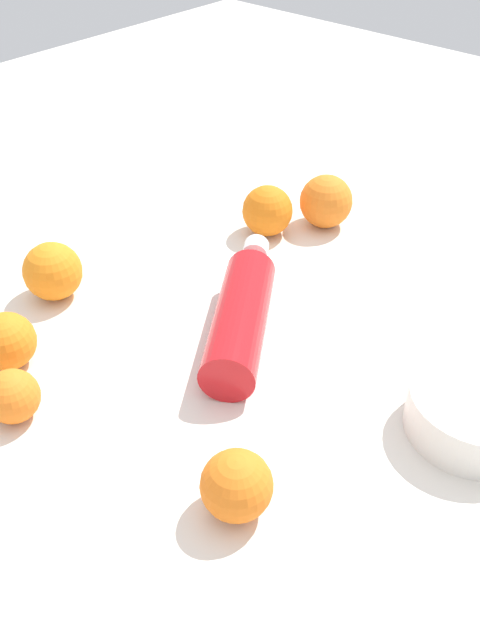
{
  "coord_description": "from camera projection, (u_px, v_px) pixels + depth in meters",
  "views": [
    {
      "loc": [
        -0.53,
        -0.4,
        0.56
      ],
      "look_at": [
        -0.04,
        0.05,
        0.03
      ],
      "focal_mm": 38.63,
      "sensor_mm": 36.0,
      "label": 1
    }
  ],
  "objects": [
    {
      "name": "orange_3",
      "position": [
        12.0,
        396.0,
        0.75
      ],
      "size": [
        0.06,
        0.06,
        0.06
      ],
      "primitive_type": "sphere",
      "color": "orange",
      "rests_on": "ground_plane"
    },
    {
      "name": "orange_0",
      "position": [
        53.0,
        271.0,
        0.92
      ],
      "size": [
        0.08,
        0.08,
        0.08
      ],
      "primitive_type": "sphere",
      "color": "orange",
      "rests_on": "ground_plane"
    },
    {
      "name": "water_bottle",
      "position": [
        242.0,
        309.0,
        0.86
      ],
      "size": [
        0.27,
        0.2,
        0.07
      ],
      "rotation": [
        0.0,
        0.0,
        0.59
      ],
      "color": "red",
      "rests_on": "ground_plane"
    },
    {
      "name": "ground_plane",
      "position": [
        287.0,
        341.0,
        0.87
      ],
      "size": [
        2.4,
        2.4,
        0.0
      ],
      "primitive_type": "plane",
      "color": "silver"
    },
    {
      "name": "orange_4",
      "position": [
        267.0,
        211.0,
        1.05
      ],
      "size": [
        0.08,
        0.08,
        0.08
      ],
      "primitive_type": "sphere",
      "color": "orange",
      "rests_on": "ground_plane"
    },
    {
      "name": "orange_1",
      "position": [
        237.0,
        485.0,
        0.65
      ],
      "size": [
        0.07,
        0.07,
        0.07
      ],
      "primitive_type": "sphere",
      "color": "orange",
      "rests_on": "ground_plane"
    },
    {
      "name": "orange_2",
      "position": [
        326.0,
        201.0,
        1.07
      ],
      "size": [
        0.08,
        0.08,
        0.08
      ],
      "primitive_type": "sphere",
      "color": "orange",
      "rests_on": "ground_plane"
    },
    {
      "name": "orange_5",
      "position": [
        7.0,
        341.0,
        0.81
      ],
      "size": [
        0.07,
        0.07,
        0.07
      ],
      "primitive_type": "sphere",
      "color": "orange",
      "rests_on": "ground_plane"
    },
    {
      "name": "ceramic_bowl",
      "position": [
        476.0,
        411.0,
        0.73
      ],
      "size": [
        0.15,
        0.15,
        0.05
      ],
      "primitive_type": "cylinder",
      "color": "white",
      "rests_on": "ground_plane"
    }
  ]
}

